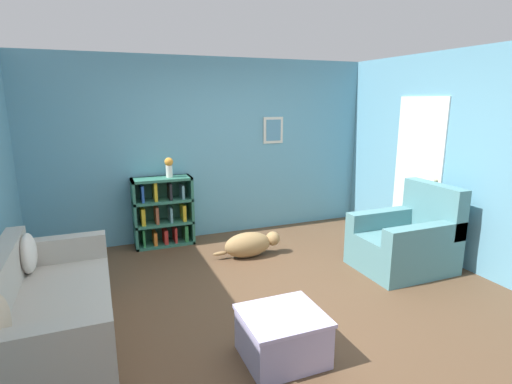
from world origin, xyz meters
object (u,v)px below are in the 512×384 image
object	(u,v)px
bookshelf	(163,213)
vase	(169,166)
recliner_chair	(407,241)
dog	(250,244)
couch	(48,318)
coffee_table	(282,334)

from	to	relation	value
bookshelf	vase	size ratio (longest dim) A/B	3.54
recliner_chair	dog	distance (m)	1.95
couch	vase	bearing A→B (deg)	57.90
recliner_chair	vase	size ratio (longest dim) A/B	3.88
coffee_table	vase	size ratio (longest dim) A/B	2.32
recliner_chair	dog	xyz separation A→B (m)	(-1.64, 1.04, -0.18)
recliner_chair	coffee_table	xyz separation A→B (m)	(-2.16, -1.02, -0.14)
couch	recliner_chair	distance (m)	3.88
bookshelf	recliner_chair	size ratio (longest dim) A/B	0.91
dog	coffee_table	bearing A→B (deg)	-104.09
dog	vase	distance (m)	1.54
couch	recliner_chair	size ratio (longest dim) A/B	1.76
coffee_table	vase	distance (m)	3.08
recliner_chair	vase	bearing A→B (deg)	142.65
bookshelf	dog	xyz separation A→B (m)	(0.97, -0.88, -0.30)
dog	vase	size ratio (longest dim) A/B	3.35
couch	coffee_table	xyz separation A→B (m)	(1.71, -0.73, -0.12)
recliner_chair	couch	bearing A→B (deg)	-175.71
recliner_chair	dog	world-z (taller)	recliner_chair
bookshelf	vase	world-z (taller)	vase
bookshelf	coffee_table	xyz separation A→B (m)	(0.45, -2.95, -0.26)
bookshelf	recliner_chair	xyz separation A→B (m)	(2.60, -1.92, -0.12)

